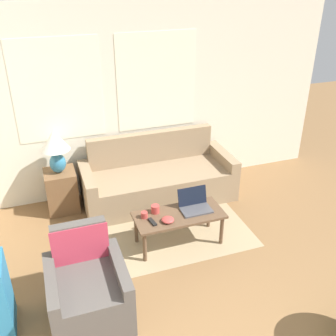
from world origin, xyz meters
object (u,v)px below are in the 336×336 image
object	(u,v)px
couch	(157,180)
cup_navy	(155,209)
armchair	(88,290)
laptop	(195,205)
cup_yellow	(144,215)
coffee_table	(179,218)
snack_bowl	(168,220)
table_lamp	(55,146)
tv_remote	(152,222)

from	to	relation	value
couch	cup_navy	bearing A→B (deg)	-109.09
couch	armchair	distance (m)	2.17
laptop	cup_yellow	world-z (taller)	laptop
cup_navy	cup_yellow	size ratio (longest dim) A/B	1.26
couch	laptop	size ratio (longest dim) A/B	5.86
coffee_table	cup_yellow	world-z (taller)	cup_yellow
laptop	cup_navy	bearing A→B (deg)	170.65
cup_yellow	snack_bowl	world-z (taller)	cup_yellow
couch	snack_bowl	xyz separation A→B (m)	(-0.25, -1.17, 0.16)
cup_navy	cup_yellow	world-z (taller)	cup_navy
table_lamp	cup_navy	xyz separation A→B (m)	(0.97, -1.07, -0.48)
couch	tv_remote	bearing A→B (deg)	-110.41
coffee_table	cup_yellow	size ratio (longest dim) A/B	13.51
table_lamp	laptop	distance (m)	1.89
table_lamp	laptop	bearing A→B (deg)	-38.85
armchair	cup_yellow	size ratio (longest dim) A/B	11.04
armchair	cup_navy	xyz separation A→B (m)	(0.92, 0.82, 0.18)
cup_navy	tv_remote	size ratio (longest dim) A/B	0.62
armchair	snack_bowl	size ratio (longest dim) A/B	5.94
cup_navy	snack_bowl	xyz separation A→B (m)	(0.08, -0.22, -0.02)
cup_navy	cup_yellow	distance (m)	0.16
cup_yellow	tv_remote	distance (m)	0.14
table_lamp	snack_bowl	distance (m)	1.73
couch	cup_yellow	xyz separation A→B (m)	(-0.48, -1.01, 0.17)
couch	tv_remote	world-z (taller)	couch
couch	laptop	distance (m)	1.05
couch	cup_yellow	bearing A→B (deg)	-115.37
coffee_table	tv_remote	size ratio (longest dim) A/B	6.68
cup_yellow	tv_remote	xyz separation A→B (m)	(0.06, -0.12, -0.03)
coffee_table	cup_navy	size ratio (longest dim) A/B	10.74
coffee_table	laptop	world-z (taller)	laptop
couch	coffee_table	world-z (taller)	couch
cup_yellow	coffee_table	bearing A→B (deg)	-9.38
table_lamp	laptop	world-z (taller)	table_lamp
cup_navy	snack_bowl	world-z (taller)	cup_navy
armchair	table_lamp	xyz separation A→B (m)	(-0.04, 1.90, 0.66)
table_lamp	cup_navy	distance (m)	1.52
couch	snack_bowl	world-z (taller)	couch
table_lamp	tv_remote	world-z (taller)	table_lamp
table_lamp	armchair	bearing A→B (deg)	-88.68
coffee_table	armchair	bearing A→B (deg)	-148.98
armchair	cup_yellow	bearing A→B (deg)	44.78
laptop	cup_yellow	xyz separation A→B (m)	(-0.61, 0.02, -0.02)
cup_yellow	table_lamp	bearing A→B (deg)	125.89
couch	cup_navy	xyz separation A→B (m)	(-0.33, -0.95, 0.18)
coffee_table	tv_remote	world-z (taller)	tv_remote
armchair	laptop	size ratio (longest dim) A/B	2.40
laptop	armchair	bearing A→B (deg)	-151.55
coffee_table	tv_remote	distance (m)	0.35
table_lamp	snack_bowl	world-z (taller)	table_lamp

